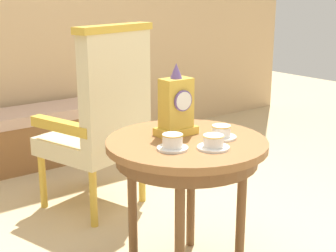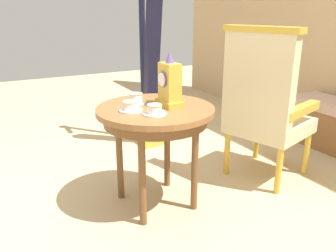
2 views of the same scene
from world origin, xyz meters
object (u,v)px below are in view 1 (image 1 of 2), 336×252
at_px(window_bench, 35,137).
at_px(teacup_left, 173,142).
at_px(teacup_center, 221,132).
at_px(mantel_clock, 176,107).
at_px(armchair, 103,117).
at_px(side_table, 187,156).
at_px(teacup_right, 213,142).

bearing_deg(window_bench, teacup_left, -94.73).
xyz_separation_m(teacup_center, mantel_clock, (-0.13, 0.17, 0.11)).
bearing_deg(teacup_left, armchair, 78.55).
relative_size(armchair, window_bench, 1.07).
xyz_separation_m(side_table, teacup_right, (0.01, -0.17, 0.10)).
distance_m(teacup_left, teacup_right, 0.17).
bearing_deg(window_bench, armchair, -88.64).
distance_m(teacup_left, teacup_center, 0.28).
bearing_deg(mantel_clock, window_bench, 89.51).
relative_size(teacup_center, mantel_clock, 0.42).
bearing_deg(teacup_center, window_bench, 93.28).
distance_m(teacup_right, window_bench, 2.13).
bearing_deg(teacup_left, side_table, 27.61).
bearing_deg(side_table, armchair, 86.51).
xyz_separation_m(side_table, window_bench, (0.03, 1.90, -0.37)).
xyz_separation_m(side_table, armchair, (0.05, 0.86, -0.00)).
height_order(mantel_clock, armchair, armchair).
height_order(teacup_center, mantel_clock, mantel_clock).
bearing_deg(teacup_left, window_bench, 85.27).
relative_size(teacup_right, teacup_center, 1.00).
xyz_separation_m(mantel_clock, window_bench, (0.02, 1.81, -0.58)).
xyz_separation_m(teacup_left, teacup_center, (0.28, -0.00, -0.00)).
bearing_deg(teacup_left, teacup_right, -34.01).
xyz_separation_m(teacup_left, mantel_clock, (0.15, 0.16, 0.10)).
distance_m(teacup_left, mantel_clock, 0.24).
distance_m(teacup_center, window_bench, 2.04).
bearing_deg(teacup_right, mantel_clock, 89.22).
relative_size(side_table, teacup_center, 5.25).
relative_size(side_table, teacup_left, 5.46).
height_order(side_table, teacup_left, teacup_left).
height_order(teacup_right, teacup_center, same).
height_order(teacup_right, window_bench, teacup_right).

